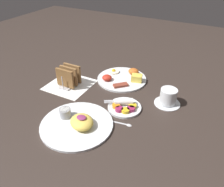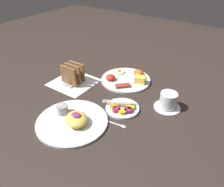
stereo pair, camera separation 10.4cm
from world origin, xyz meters
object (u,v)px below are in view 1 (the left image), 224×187
(coffee_cup, at_px, (168,97))
(plate_condiments, at_px, (124,106))
(plate_breakfast, at_px, (123,78))
(plate_foreground, at_px, (77,123))
(toast_rack, at_px, (69,76))

(coffee_cup, bearing_deg, plate_condiments, -142.25)
(plate_breakfast, relative_size, coffee_cup, 2.24)
(plate_condiments, distance_m, plate_foreground, 0.23)
(plate_foreground, distance_m, coffee_cup, 0.43)
(toast_rack, bearing_deg, plate_condiments, -8.32)
(plate_breakfast, bearing_deg, toast_rack, -141.21)
(coffee_cup, bearing_deg, plate_foreground, -131.66)
(plate_condiments, distance_m, coffee_cup, 0.21)
(plate_condiments, bearing_deg, toast_rack, 171.68)
(plate_condiments, height_order, plate_foreground, plate_foreground)
(plate_condiments, distance_m, toast_rack, 0.35)
(plate_breakfast, distance_m, toast_rack, 0.29)
(plate_foreground, xyz_separation_m, coffee_cup, (0.28, 0.32, 0.02))
(toast_rack, bearing_deg, plate_foreground, -47.77)
(toast_rack, xyz_separation_m, coffee_cup, (0.50, 0.08, -0.02))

